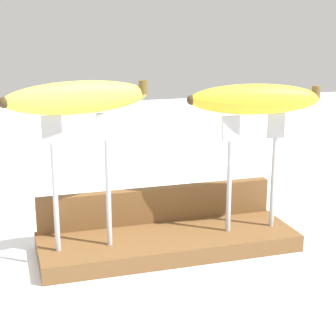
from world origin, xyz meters
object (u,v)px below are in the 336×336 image
Objects in this scene: banana_raised_right at (255,99)px; fork_fallen_near at (71,203)px; fork_stand_left at (81,170)px; fork_stand_right at (252,161)px; banana_raised_left at (78,98)px.

banana_raised_right reaches higher than fork_fallen_near.
banana_raised_right is (0.25, 0.00, 0.08)m from fork_stand_left.
banana_raised_right reaches higher than fork_stand_left.
fork_stand_left is at bearing -92.96° from fork_fallen_near.
fork_fallen_near is at bearing 132.45° from fork_stand_right.
banana_raised_right is at bearing 168.04° from fork_stand_right.
banana_raised_left is 1.02× the size of banana_raised_right.
banana_raised_right is at bearing 0.00° from fork_stand_left.
fork_fallen_near is (0.01, 0.26, -0.13)m from fork_stand_left.
fork_stand_right is at bearing 0.00° from fork_stand_left.
banana_raised_right reaches higher than fork_stand_right.
banana_raised_left is 0.25m from banana_raised_right.
fork_stand_left is 0.26m from banana_raised_right.
fork_stand_left is 0.96× the size of banana_raised_right.
fork_stand_right is at bearing -11.96° from banana_raised_right.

